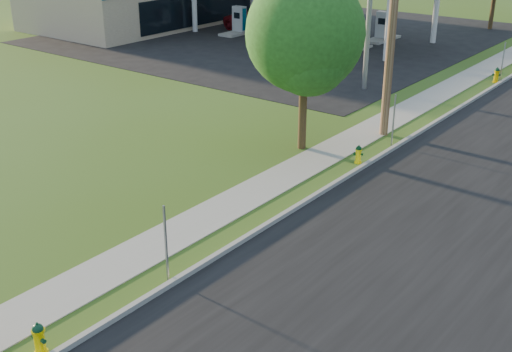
{
  "coord_description": "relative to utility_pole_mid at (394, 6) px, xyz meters",
  "views": [
    {
      "loc": [
        10.07,
        -5.01,
        8.4
      ],
      "look_at": [
        0.0,
        8.0,
        1.4
      ],
      "focal_mm": 45.0,
      "sensor_mm": 36.0,
      "label": 1
    }
  ],
  "objects": [
    {
      "name": "sidewalk",
      "position": [
        -0.65,
        -7.0,
        -4.94
      ],
      "size": [
        1.5,
        120.0,
        0.03
      ],
      "primitive_type": "cube",
      "color": "#9C998E",
      "rests_on": "ground"
    },
    {
      "name": "curb",
      "position": [
        1.1,
        -7.0,
        -4.88
      ],
      "size": [
        0.15,
        120.0,
        0.15
      ],
      "primitive_type": "cube",
      "color": "gray",
      "rests_on": "ground"
    },
    {
      "name": "sign_post_far",
      "position": [
        0.85,
        11.2,
        -3.95
      ],
      "size": [
        0.05,
        0.04,
        2.0
      ],
      "primitive_type": "cube",
      "color": "gray",
      "rests_on": "ground"
    },
    {
      "name": "fuel_pump_nw",
      "position": [
        -17.9,
        13.0,
        -4.23
      ],
      "size": [
        1.2,
        3.2,
        1.9
      ],
      "color": "gray",
      "rests_on": "ground"
    },
    {
      "name": "sign_post_near",
      "position": [
        0.85,
        -12.8,
        -3.95
      ],
      "size": [
        0.05,
        0.04,
        2.0
      ],
      "primitive_type": "cube",
      "color": "gray",
      "rests_on": "ground"
    },
    {
      "name": "fuel_pump_sw",
      "position": [
        -17.9,
        17.0,
        -4.23
      ],
      "size": [
        1.2,
        3.2,
        1.9
      ],
      "color": "gray",
      "rests_on": "ground"
    },
    {
      "name": "car_red",
      "position": [
        -17.63,
        14.58,
        -4.28
      ],
      "size": [
        4.89,
        2.37,
        1.34
      ],
      "primitive_type": "imported",
      "rotation": [
        0.0,
        0.0,
        1.54
      ],
      "color": "maroon",
      "rests_on": "ground"
    },
    {
      "name": "fuel_pump_se",
      "position": [
        -8.9,
        17.0,
        -4.23
      ],
      "size": [
        1.2,
        3.2,
        1.9
      ],
      "color": "gray",
      "rests_on": "ground"
    },
    {
      "name": "sign_post_mid",
      "position": [
        0.85,
        -1.0,
        -3.95
      ],
      "size": [
        0.05,
        0.04,
        2.0
      ],
      "primitive_type": "cube",
      "color": "gray",
      "rests_on": "ground"
    },
    {
      "name": "road",
      "position": [
        5.1,
        -7.0,
        -4.94
      ],
      "size": [
        8.0,
        120.0,
        0.02
      ],
      "primitive_type": "cube",
      "color": "black",
      "rests_on": "ground"
    },
    {
      "name": "hydrant_mid",
      "position": [
        0.71,
        -3.28,
        -4.63
      ],
      "size": [
        0.35,
        0.31,
        0.67
      ],
      "color": "yellow",
      "rests_on": "ground"
    },
    {
      "name": "forecourt",
      "position": [
        -15.4,
        15.0,
        -4.94
      ],
      "size": [
        26.0,
        28.0,
        0.02
      ],
      "primitive_type": "cube",
      "color": "black",
      "rests_on": "ground"
    },
    {
      "name": "tree_verge",
      "position": [
        -1.61,
        -3.31,
        -0.86
      ],
      "size": [
        4.2,
        4.2,
        6.37
      ],
      "color": "#3C2E1C",
      "rests_on": "ground"
    },
    {
      "name": "hydrant_near",
      "position": [
        0.78,
        -16.34,
        -4.59
      ],
      "size": [
        0.38,
        0.34,
        0.75
      ],
      "color": "#F5D000",
      "rests_on": "ground"
    },
    {
      "name": "hydrant_far",
      "position": [
        0.79,
        10.72,
        -4.56
      ],
      "size": [
        0.41,
        0.37,
        0.8
      ],
      "color": "#DEAB03",
      "rests_on": "ground"
    },
    {
      "name": "utility_pole_mid",
      "position": [
        0.0,
        0.0,
        0.0
      ],
      "size": [
        1.4,
        0.32,
        9.8
      ],
      "color": "brown",
      "rests_on": "ground"
    },
    {
      "name": "fuel_pump_ne",
      "position": [
        -8.9,
        13.0,
        -4.23
      ],
      "size": [
        1.2,
        3.2,
        1.9
      ],
      "color": "gray",
      "rests_on": "ground"
    }
  ]
}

